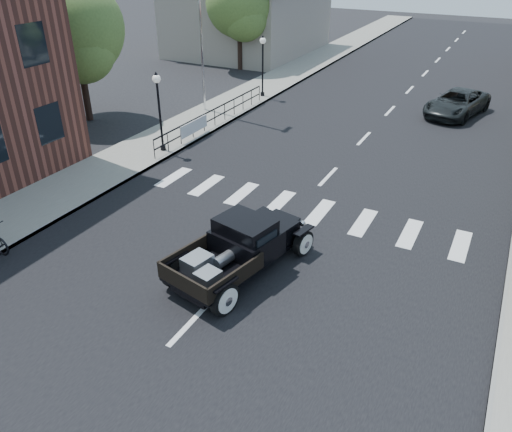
% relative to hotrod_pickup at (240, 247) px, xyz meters
% --- Properties ---
extents(ground, '(120.00, 120.00, 0.00)m').
position_rel_hotrod_pickup_xyz_m(ground, '(-0.03, 0.43, -0.85)').
color(ground, black).
rests_on(ground, ground).
extents(road, '(14.00, 80.00, 0.02)m').
position_rel_hotrod_pickup_xyz_m(road, '(-0.03, 15.43, -0.84)').
color(road, black).
rests_on(road, ground).
extents(road_markings, '(12.00, 60.00, 0.06)m').
position_rel_hotrod_pickup_xyz_m(road_markings, '(-0.03, 10.43, -0.85)').
color(road_markings, silver).
rests_on(road_markings, ground).
extents(sidewalk_left, '(3.00, 80.00, 0.15)m').
position_rel_hotrod_pickup_xyz_m(sidewalk_left, '(-8.53, 15.43, -0.77)').
color(sidewalk_left, gray).
rests_on(sidewalk_left, ground).
extents(low_building_left, '(10.00, 12.00, 5.00)m').
position_rel_hotrod_pickup_xyz_m(low_building_left, '(-15.03, 28.43, 1.65)').
color(low_building_left, gray).
rests_on(low_building_left, ground).
extents(railing, '(0.08, 10.00, 1.00)m').
position_rel_hotrod_pickup_xyz_m(railing, '(-7.33, 10.43, -0.20)').
color(railing, black).
rests_on(railing, sidewalk_left).
extents(banner, '(0.04, 2.20, 0.60)m').
position_rel_hotrod_pickup_xyz_m(banner, '(-7.25, 8.43, -0.40)').
color(banner, silver).
rests_on(banner, sidewalk_left).
extents(lamp_post_b, '(0.36, 0.36, 3.53)m').
position_rel_hotrod_pickup_xyz_m(lamp_post_b, '(-7.63, 6.43, 1.07)').
color(lamp_post_b, black).
rests_on(lamp_post_b, sidewalk_left).
extents(lamp_post_c, '(0.36, 0.36, 3.53)m').
position_rel_hotrod_pickup_xyz_m(lamp_post_c, '(-7.63, 16.43, 1.07)').
color(lamp_post_c, black).
rests_on(lamp_post_c, sidewalk_left).
extents(big_tree_near, '(4.87, 4.87, 7.15)m').
position_rel_hotrod_pickup_xyz_m(big_tree_near, '(-14.03, 8.43, 2.73)').
color(big_tree_near, '#47622A').
rests_on(big_tree_near, ground).
extents(big_tree_far, '(4.72, 4.72, 6.94)m').
position_rel_hotrod_pickup_xyz_m(big_tree_far, '(-12.53, 22.43, 2.62)').
color(big_tree_far, '#47622A').
rests_on(big_tree_far, ground).
extents(hotrod_pickup, '(3.26, 5.25, 1.69)m').
position_rel_hotrod_pickup_xyz_m(hotrod_pickup, '(0.00, 0.00, 0.00)').
color(hotrod_pickup, black).
rests_on(hotrod_pickup, ground).
extents(second_car, '(3.34, 5.23, 1.34)m').
position_rel_hotrod_pickup_xyz_m(second_car, '(3.34, 18.37, -0.18)').
color(second_car, black).
rests_on(second_car, ground).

